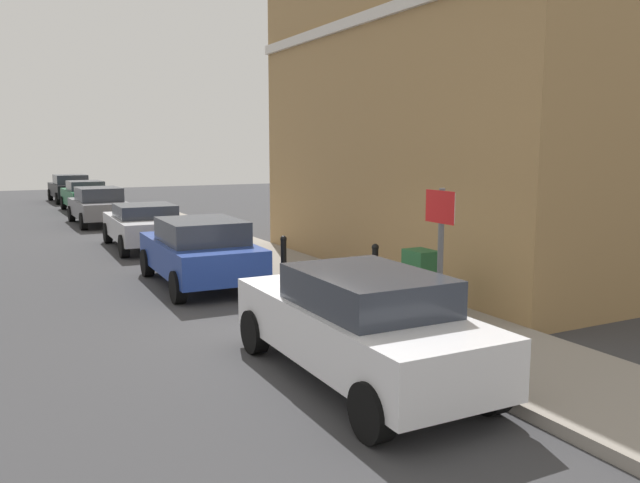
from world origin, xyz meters
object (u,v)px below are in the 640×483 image
object	(u,v)px
car_black	(70,188)
car_white	(359,323)
street_sign	(440,246)
car_grey	(99,205)
bollard_far_kerb	(284,259)
bollard_near_cabinet	(375,269)
car_green	(85,196)
utility_cabinet	(420,286)
car_silver	(145,225)
car_blue	(200,251)

from	to	relation	value
car_black	car_white	bearing A→B (deg)	178.30
car_white	street_sign	distance (m)	1.56
car_grey	bollard_far_kerb	xyz separation A→B (m)	(1.52, -14.04, -0.05)
car_black	bollard_near_cabinet	xyz separation A→B (m)	(2.34, -27.41, -0.06)
car_white	car_green	xyz separation A→B (m)	(-0.03, 24.66, -0.02)
car_black	utility_cabinet	distance (m)	29.06
car_grey	car_green	bearing A→B (deg)	-3.60
car_silver	street_sign	size ratio (longest dim) A/B	1.81
car_green	bollard_far_kerb	bearing A→B (deg)	-177.47
car_black	car_grey	bearing A→B (deg)	176.95
car_silver	utility_cabinet	size ratio (longest dim) A/B	3.62
bollard_near_cabinet	street_sign	xyz separation A→B (m)	(-1.05, -3.27, 0.96)
bollard_far_kerb	car_green	bearing A→B (deg)	93.72
car_white	car_silver	world-z (taller)	car_white
car_black	street_sign	bearing A→B (deg)	-179.31
utility_cabinet	bollard_near_cabinet	world-z (taller)	utility_cabinet
car_black	bollard_near_cabinet	size ratio (longest dim) A/B	4.14
car_black	bollard_far_kerb	world-z (taller)	car_black
car_black	car_blue	bearing A→B (deg)	178.11
bollard_far_kerb	car_grey	bearing A→B (deg)	96.20
car_black	utility_cabinet	xyz separation A→B (m)	(2.24, -28.97, -0.09)
car_blue	car_grey	xyz separation A→B (m)	(-0.20, 12.57, -0.01)
car_grey	utility_cabinet	xyz separation A→B (m)	(2.51, -17.41, -0.07)
street_sign	car_grey	bearing A→B (deg)	94.66
car_blue	bollard_near_cabinet	bearing A→B (deg)	-142.33
car_white	bollard_far_kerb	xyz separation A→B (m)	(1.24, 5.10, -0.06)
car_grey	bollard_far_kerb	world-z (taller)	car_grey
utility_cabinet	bollard_far_kerb	bearing A→B (deg)	106.21
bollard_near_cabinet	car_silver	bearing A→B (deg)	104.35
car_white	bollard_near_cabinet	size ratio (longest dim) A/B	4.18
car_white	street_sign	size ratio (longest dim) A/B	1.89
car_green	car_black	size ratio (longest dim) A/B	1.01
car_white	street_sign	world-z (taller)	street_sign
car_silver	street_sign	bearing A→B (deg)	-172.69
bollard_near_cabinet	street_sign	distance (m)	3.56
car_black	street_sign	xyz separation A→B (m)	(1.29, -30.67, 0.89)
car_green	bollard_far_kerb	world-z (taller)	car_green
car_grey	car_green	xyz separation A→B (m)	(0.25, 5.53, -0.01)
car_silver	car_white	bearing A→B (deg)	-178.60
car_blue	street_sign	world-z (taller)	street_sign
car_silver	car_grey	distance (m)	6.76
car_grey	bollard_near_cabinet	size ratio (longest dim) A/B	4.04
car_green	street_sign	distance (m)	24.69
car_green	bollard_near_cabinet	size ratio (longest dim) A/B	4.18
car_green	car_black	world-z (taller)	car_black
car_grey	bollard_far_kerb	distance (m)	14.12
car_blue	car_silver	size ratio (longest dim) A/B	0.97
car_blue	car_grey	size ratio (longest dim) A/B	0.97
bollard_far_kerb	bollard_near_cabinet	bearing A→B (deg)	-59.15
car_white	bollard_far_kerb	bearing A→B (deg)	-13.48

